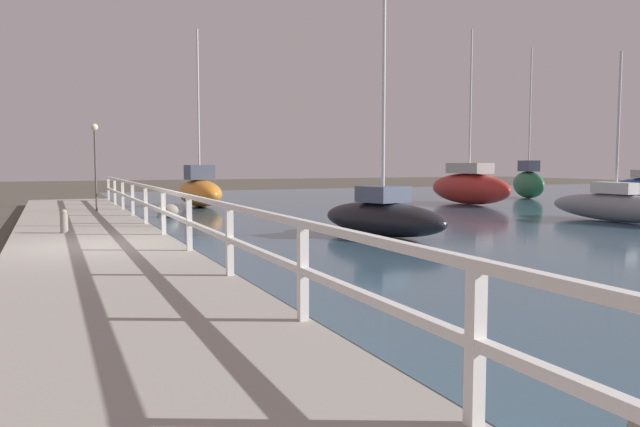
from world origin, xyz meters
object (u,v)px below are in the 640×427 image
mooring_bollard (64,221)px  dock_lamp (95,148)px  sailboat_orange (200,191)px  sailboat_green (528,182)px  sailboat_black (383,216)px  sailboat_red (469,187)px  sailboat_gray (615,206)px

mooring_bollard → dock_lamp: dock_lamp is taller
sailboat_orange → sailboat_green: 18.25m
mooring_bollard → sailboat_orange: bearing=62.8°
dock_lamp → sailboat_orange: bearing=43.9°
dock_lamp → sailboat_black: sailboat_black is taller
dock_lamp → sailboat_orange: size_ratio=0.39×
sailboat_red → sailboat_gray: (-0.99, -9.19, -0.30)m
mooring_bollard → sailboat_black: (7.81, -1.77, -0.01)m
mooring_bollard → sailboat_green: sailboat_green is taller
mooring_bollard → sailboat_red: (17.89, 7.92, 0.29)m
sailboat_red → sailboat_orange: 12.53m
mooring_bollard → sailboat_gray: 16.96m
sailboat_gray → dock_lamp: bearing=154.4°
sailboat_gray → sailboat_black: bearing=-174.8°
mooring_bollard → sailboat_gray: bearing=-4.3°
sailboat_red → mooring_bollard: bearing=-156.2°
dock_lamp → sailboat_orange: sailboat_orange is taller
sailboat_orange → sailboat_green: bearing=-5.3°
sailboat_black → sailboat_gray: size_ratio=1.12×
sailboat_orange → sailboat_green: (18.24, -0.57, 0.17)m
mooring_bollard → sailboat_gray: sailboat_gray is taller
sailboat_orange → sailboat_red: bearing=-19.7°
dock_lamp → sailboat_red: (16.69, 0.98, -1.63)m
sailboat_black → sailboat_gray: 9.11m
sailboat_black → sailboat_orange: sailboat_orange is taller
sailboat_red → sailboat_green: sailboat_green is taller
dock_lamp → sailboat_orange: (4.65, 4.48, -1.75)m
sailboat_gray → sailboat_red: bearing=85.8°
dock_lamp → sailboat_red: bearing=3.4°
mooring_bollard → sailboat_red: 19.57m
dock_lamp → sailboat_red: 16.79m
sailboat_black → sailboat_green: 20.61m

